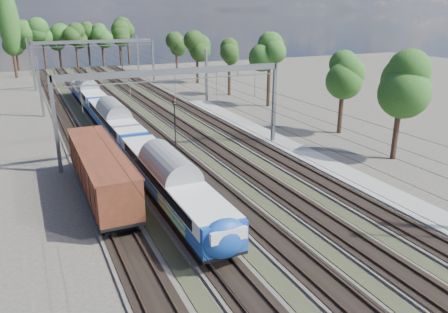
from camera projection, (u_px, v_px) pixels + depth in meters
name	position (u px, v px, depth m)	size (l,w,h in m)	color
track_bed	(141.00, 123.00, 58.36)	(21.00, 130.00, 0.34)	#47423A
platform	(331.00, 168.00, 41.64)	(3.00, 70.00, 0.30)	gray
catenary	(127.00, 69.00, 63.10)	(25.65, 130.00, 9.00)	slate
tree_belt	(118.00, 40.00, 99.14)	(39.94, 101.51, 12.03)	black
poplar	(9.00, 23.00, 94.40)	(4.40, 4.40, 19.04)	black
emu_train	(115.00, 118.00, 50.65)	(2.96, 62.56, 4.32)	black
freight_boxcar	(101.00, 170.00, 34.45)	(3.18, 15.37, 3.96)	black
worker	(86.00, 72.00, 100.49)	(0.65, 0.43, 1.79)	black
signal_near	(175.00, 117.00, 47.01)	(0.37, 0.34, 5.47)	black
signal_far	(122.00, 57.00, 102.07)	(0.43, 0.39, 6.21)	black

